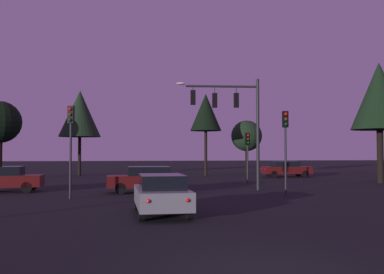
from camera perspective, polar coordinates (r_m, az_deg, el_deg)
name	(u,v)px	position (r m, az deg, el deg)	size (l,w,h in m)	color
ground_plane	(167,183)	(32.96, -3.42, -6.15)	(168.00, 168.00, 0.00)	black
traffic_signal_mast_arm	(233,112)	(26.76, 5.51, 3.32)	(5.18, 0.59, 6.96)	#232326
traffic_light_corner_left	(248,148)	(32.15, 7.43, -1.41)	(0.34, 0.37, 3.80)	#232326
traffic_light_corner_right	(71,133)	(22.57, -15.88, 0.48)	(0.34, 0.37, 4.73)	#232326
traffic_light_median	(285,136)	(24.15, 12.36, 0.16)	(0.31, 0.36, 4.64)	#232326
car_nearside_lane	(162,194)	(16.41, -4.09, -7.54)	(2.06, 4.39, 1.52)	gray
car_crossing_left	(4,179)	(27.87, -23.84, -5.10)	(4.47, 1.94, 1.52)	#4C0F0F
car_crossing_right	(147,179)	(25.39, -6.03, -5.58)	(4.69, 1.88, 1.52)	#4C0F0F
car_far_lane	(286,169)	(41.70, 12.44, -4.14)	(4.64, 1.93, 1.52)	#4C0F0F
tree_behind_sign	(0,123)	(40.71, -24.25, 1.77)	(3.65, 3.65, 6.82)	black
tree_left_far	(80,114)	(44.66, -14.73, 3.01)	(4.19, 4.19, 8.60)	black
tree_center_horizon	(247,136)	(46.76, 7.29, 0.14)	(3.34, 3.34, 5.81)	black
tree_right_cluster	(379,96)	(36.00, 23.71, 4.99)	(4.29, 4.29, 9.31)	black
tree_lot_edge	(206,113)	(42.53, 1.84, 3.27)	(3.11, 3.11, 8.19)	black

